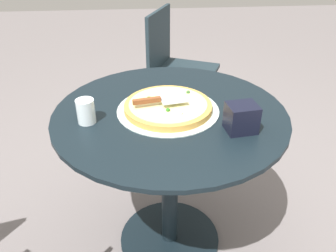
% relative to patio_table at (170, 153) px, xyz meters
% --- Properties ---
extents(ground_plane, '(10.00, 10.00, 0.00)m').
position_rel_patio_table_xyz_m(ground_plane, '(0.00, 0.00, -0.54)').
color(ground_plane, slate).
extents(patio_table, '(0.93, 0.93, 0.74)m').
position_rel_patio_table_xyz_m(patio_table, '(0.00, 0.00, 0.00)').
color(patio_table, black).
rests_on(patio_table, ground).
extents(pizza_on_tray, '(0.41, 0.41, 0.05)m').
position_rel_patio_table_xyz_m(pizza_on_tray, '(-0.01, -0.01, 0.22)').
color(pizza_on_tray, silver).
rests_on(pizza_on_tray, patio_table).
extents(pizza_server, '(0.10, 0.22, 0.02)m').
position_rel_patio_table_xyz_m(pizza_server, '(0.00, -0.04, 0.26)').
color(pizza_server, silver).
rests_on(pizza_server, pizza_on_tray).
extents(drinking_cup, '(0.07, 0.07, 0.09)m').
position_rel_patio_table_xyz_m(drinking_cup, '(0.06, -0.32, 0.25)').
color(drinking_cup, white).
rests_on(drinking_cup, patio_table).
extents(napkin_dispenser, '(0.10, 0.12, 0.10)m').
position_rel_patio_table_xyz_m(napkin_dispenser, '(0.16, 0.24, 0.25)').
color(napkin_dispenser, black).
rests_on(napkin_dispenser, patio_table).
extents(patio_chair_corner, '(0.56, 0.56, 0.86)m').
position_rel_patio_table_xyz_m(patio_chair_corner, '(-1.15, 0.14, -0.04)').
color(patio_chair_corner, '#1F2F36').
rests_on(patio_chair_corner, ground).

